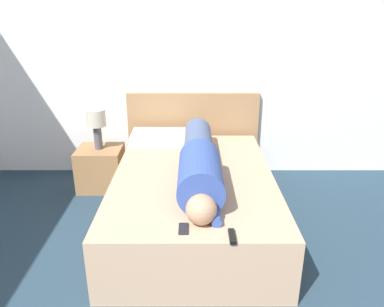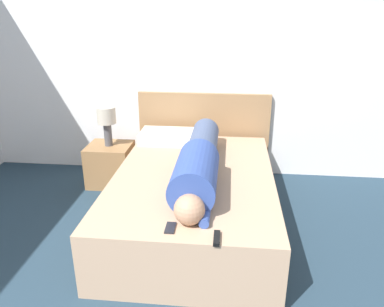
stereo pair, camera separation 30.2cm
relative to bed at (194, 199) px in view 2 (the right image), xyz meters
The scene contains 9 objects.
wall_back 1.61m from the bed, 95.01° to the left, with size 6.11×0.06×2.60m.
bed is the anchor object (origin of this frame).
headboard 1.17m from the bed, 90.00° to the left, with size 1.49×0.04×0.96m.
nightstand 1.24m from the bed, 143.54° to the left, with size 0.47×0.43×0.45m.
table_lamp 1.34m from the bed, 143.54° to the left, with size 0.20×0.20×0.43m.
person_lying 0.41m from the bed, 63.82° to the right, with size 0.34×1.72×0.34m.
pillow_near_headboard 0.93m from the bed, 112.99° to the left, with size 0.62×0.38×0.11m.
tv_remote 1.04m from the bed, 76.18° to the right, with size 0.04×0.15×0.02m.
cell_phone 0.92m from the bed, 94.40° to the right, with size 0.06×0.13×0.01m.
Camera 2 is at (0.40, -0.21, 1.85)m, focal length 35.00 mm.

